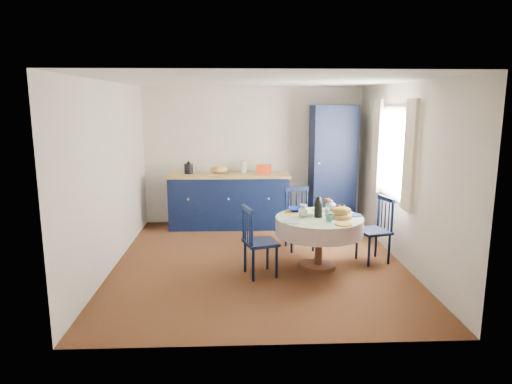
% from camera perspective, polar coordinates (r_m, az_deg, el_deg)
% --- Properties ---
extents(floor, '(4.50, 4.50, 0.00)m').
position_cam_1_polar(floor, '(6.54, 0.36, -8.73)').
color(floor, black).
rests_on(floor, ground).
extents(ceiling, '(4.50, 4.50, 0.00)m').
position_cam_1_polar(ceiling, '(6.15, 0.39, 13.72)').
color(ceiling, white).
rests_on(ceiling, wall_back).
extents(wall_back, '(4.00, 0.02, 2.50)m').
position_cam_1_polar(wall_back, '(8.45, -0.37, 4.55)').
color(wall_back, silver).
rests_on(wall_back, floor).
extents(wall_left, '(0.02, 4.50, 2.50)m').
position_cam_1_polar(wall_left, '(6.45, -17.69, 1.93)').
color(wall_left, silver).
rests_on(wall_left, floor).
extents(wall_right, '(0.02, 4.50, 2.50)m').
position_cam_1_polar(wall_right, '(6.63, 17.92, 2.16)').
color(wall_right, silver).
rests_on(wall_right, floor).
extents(window, '(0.10, 1.74, 1.45)m').
position_cam_1_polar(window, '(6.86, 16.83, 4.82)').
color(window, white).
rests_on(window, wall_right).
extents(kitchen_counter, '(2.18, 0.70, 1.21)m').
position_cam_1_polar(kitchen_counter, '(8.23, -3.38, -0.98)').
color(kitchen_counter, black).
rests_on(kitchen_counter, floor).
extents(pantry_cabinet, '(0.78, 0.57, 2.18)m').
position_cam_1_polar(pantry_cabinet, '(8.25, 9.51, 3.09)').
color(pantry_cabinet, black).
rests_on(pantry_cabinet, floor).
extents(dining_table, '(1.19, 1.18, 0.99)m').
position_cam_1_polar(dining_table, '(6.22, 7.98, -4.18)').
color(dining_table, brown).
rests_on(dining_table, floor).
extents(chair_left, '(0.50, 0.51, 0.93)m').
position_cam_1_polar(chair_left, '(5.91, 0.21, -6.13)').
color(chair_left, black).
rests_on(chair_left, floor).
extents(chair_far, '(0.48, 0.46, 0.94)m').
position_cam_1_polar(chair_far, '(7.04, 5.38, -3.27)').
color(chair_far, black).
rests_on(chair_far, floor).
extents(chair_right, '(0.49, 0.50, 0.93)m').
position_cam_1_polar(chair_right, '(6.65, 14.77, -4.52)').
color(chair_right, black).
rests_on(chair_right, floor).
extents(mug_a, '(0.13, 0.13, 0.10)m').
position_cam_1_polar(mug_a, '(6.17, 5.89, -2.63)').
color(mug_a, silver).
rests_on(mug_a, dining_table).
extents(mug_b, '(0.11, 0.11, 0.10)m').
position_cam_1_polar(mug_b, '(5.95, 9.13, -3.25)').
color(mug_b, '#367D70').
rests_on(mug_b, dining_table).
extents(mug_c, '(0.13, 0.13, 0.11)m').
position_cam_1_polar(mug_c, '(6.51, 10.49, -2.01)').
color(mug_c, black).
rests_on(mug_c, dining_table).
extents(mug_d, '(0.09, 0.09, 0.09)m').
position_cam_1_polar(mug_d, '(6.54, 5.96, -1.92)').
color(mug_d, silver).
rests_on(mug_d, dining_table).
extents(cobalt_bowl, '(0.24, 0.24, 0.06)m').
position_cam_1_polar(cobalt_bowl, '(6.44, 5.11, -2.22)').
color(cobalt_bowl, navy).
rests_on(cobalt_bowl, dining_table).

